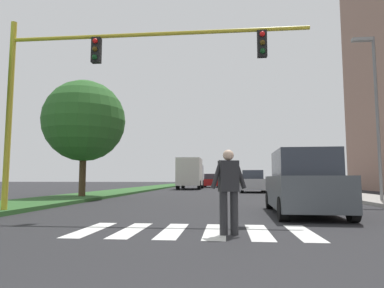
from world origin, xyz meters
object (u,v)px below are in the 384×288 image
object	(u,v)px
street_lamp_right	(374,102)
tree_mid	(84,121)
sedan_midblock	(253,182)
sedan_far_horizon	(241,180)
suv_crossing	(303,184)
traffic_light_gantry	(96,73)
pedestrian_performer	(229,187)
sedan_distant	(211,181)
truck_box_delivery	(191,173)

from	to	relation	value
street_lamp_right	tree_mid	bearing A→B (deg)	172.04
sedan_midblock	sedan_far_horizon	world-z (taller)	sedan_midblock
tree_mid	suv_crossing	bearing A→B (deg)	-34.74
sedan_far_horizon	traffic_light_gantry	bearing A→B (deg)	-97.80
sedan_midblock	tree_mid	bearing A→B (deg)	-136.07
pedestrian_performer	sedan_far_horizon	world-z (taller)	sedan_far_horizon
traffic_light_gantry	suv_crossing	world-z (taller)	traffic_light_gantry
traffic_light_gantry	street_lamp_right	distance (m)	12.36
street_lamp_right	sedan_midblock	world-z (taller)	street_lamp_right
street_lamp_right	sedan_distant	size ratio (longest dim) A/B	1.81
pedestrian_performer	sedan_midblock	size ratio (longest dim) A/B	0.41
tree_mid	suv_crossing	world-z (taller)	tree_mid
truck_box_delivery	sedan_midblock	bearing A→B (deg)	-52.21
sedan_midblock	sedan_distant	distance (m)	14.90
sedan_midblock	sedan_far_horizon	xyz separation A→B (m)	(0.35, 29.70, -0.00)
sedan_midblock	traffic_light_gantry	bearing A→B (deg)	-109.15
sedan_midblock	pedestrian_performer	bearing A→B (deg)	-95.75
street_lamp_right	suv_crossing	distance (m)	7.63
street_lamp_right	sedan_midblock	size ratio (longest dim) A/B	1.83
truck_box_delivery	sedan_distant	bearing A→B (deg)	75.00
sedan_distant	truck_box_delivery	world-z (taller)	truck_box_delivery
street_lamp_right	truck_box_delivery	xyz separation A→B (m)	(-10.42, 19.10, -2.96)
tree_mid	truck_box_delivery	distance (m)	17.76
pedestrian_performer	sedan_midblock	distance (m)	20.82
suv_crossing	sedan_distant	distance (m)	31.35
pedestrian_performer	truck_box_delivery	bearing A→B (deg)	97.47
sedan_midblock	truck_box_delivery	world-z (taller)	truck_box_delivery
suv_crossing	truck_box_delivery	xyz separation A→B (m)	(-6.03, 24.14, 0.70)
sedan_midblock	sedan_distant	world-z (taller)	sedan_midblock
sedan_far_horizon	truck_box_delivery	bearing A→B (deg)	-105.39
tree_mid	street_lamp_right	size ratio (longest dim) A/B	0.85
tree_mid	street_lamp_right	world-z (taller)	street_lamp_right
sedan_distant	sedan_midblock	bearing A→B (deg)	-74.74
street_lamp_right	pedestrian_performer	bearing A→B (deg)	-126.61
tree_mid	sedan_far_horizon	bearing A→B (deg)	75.29
suv_crossing	truck_box_delivery	distance (m)	24.89
sedan_distant	truck_box_delivery	distance (m)	7.22
traffic_light_gantry	pedestrian_performer	distance (m)	6.12
street_lamp_right	suv_crossing	world-z (taller)	street_lamp_right
sedan_far_horizon	street_lamp_right	bearing A→B (deg)	-84.06
sedan_distant	truck_box_delivery	bearing A→B (deg)	-105.00
traffic_light_gantry	truck_box_delivery	bearing A→B (deg)	89.17
tree_mid	sedan_far_horizon	distance (m)	40.79
truck_box_delivery	pedestrian_performer	bearing A→B (deg)	-82.53
sedan_far_horizon	truck_box_delivery	world-z (taller)	truck_box_delivery
street_lamp_right	suv_crossing	bearing A→B (deg)	-131.07
traffic_light_gantry	street_lamp_right	bearing A→B (deg)	29.20
sedan_distant	sedan_far_horizon	bearing A→B (deg)	74.44
sedan_distant	sedan_far_horizon	size ratio (longest dim) A/B	0.89
traffic_light_gantry	pedestrian_performer	xyz separation A→B (m)	(4.05, -3.03, -3.45)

